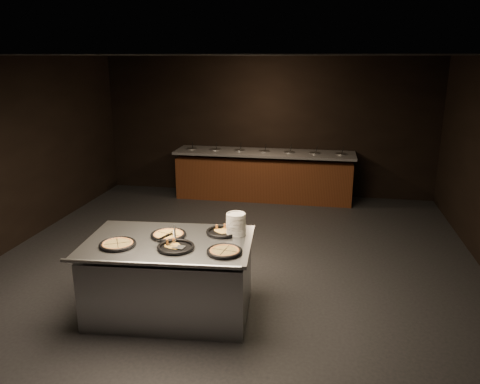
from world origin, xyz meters
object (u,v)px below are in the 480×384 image
at_px(plate_stack, 236,224).
at_px(pan_veggie_whole, 118,244).
at_px(pan_cheese_whole, 168,235).
at_px(serving_counter, 170,278).

distance_m(plate_stack, pan_veggie_whole, 1.34).
bearing_deg(pan_cheese_whole, plate_stack, 14.16).
height_order(serving_counter, plate_stack, plate_stack).
bearing_deg(serving_counter, pan_cheese_whole, 103.63).
relative_size(serving_counter, pan_cheese_whole, 4.76).
xyz_separation_m(serving_counter, pan_cheese_whole, (-0.04, 0.13, 0.49)).
distance_m(serving_counter, pan_veggie_whole, 0.74).
distance_m(serving_counter, plate_stack, 0.98).
bearing_deg(plate_stack, serving_counter, -155.59).
relative_size(serving_counter, pan_veggie_whole, 4.89).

